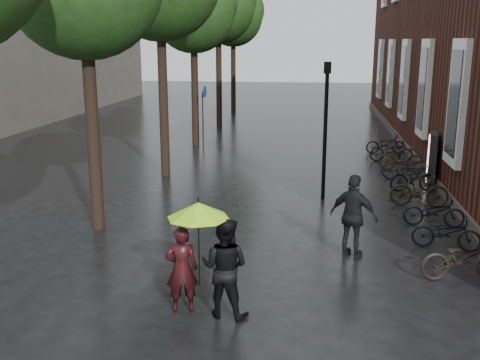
% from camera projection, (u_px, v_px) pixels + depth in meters
% --- Properties ---
extents(person_burgundy, '(0.66, 0.52, 1.60)m').
position_uv_depth(person_burgundy, '(182.00, 269.00, 9.96)').
color(person_burgundy, black).
rests_on(person_burgundy, ground).
extents(person_black, '(1.00, 0.85, 1.81)m').
position_uv_depth(person_black, '(225.00, 267.00, 9.77)').
color(person_black, black).
rests_on(person_black, ground).
extents(lime_umbrella, '(1.09, 1.09, 1.61)m').
position_uv_depth(lime_umbrella, '(198.00, 210.00, 9.57)').
color(lime_umbrella, black).
rests_on(lime_umbrella, ground).
extents(pedestrian_walking, '(1.20, 0.90, 1.90)m').
position_uv_depth(pedestrian_walking, '(354.00, 216.00, 12.46)').
color(pedestrian_walking, black).
rests_on(pedestrian_walking, ground).
extents(parked_bicycles, '(2.01, 13.99, 1.01)m').
position_uv_depth(parked_bicycles, '(412.00, 179.00, 17.89)').
color(parked_bicycles, black).
rests_on(parked_bicycles, ground).
extents(ad_lightbox, '(0.27, 1.18, 1.78)m').
position_uv_depth(ad_lightbox, '(432.00, 159.00, 18.70)').
color(ad_lightbox, black).
rests_on(ad_lightbox, ground).
extents(lamp_post, '(0.21, 0.21, 4.14)m').
position_uv_depth(lamp_post, '(326.00, 118.00, 16.68)').
color(lamp_post, black).
rests_on(lamp_post, ground).
extents(cycle_sign, '(0.15, 0.51, 2.79)m').
position_uv_depth(cycle_sign, '(204.00, 107.00, 25.06)').
color(cycle_sign, '#262628').
rests_on(cycle_sign, ground).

